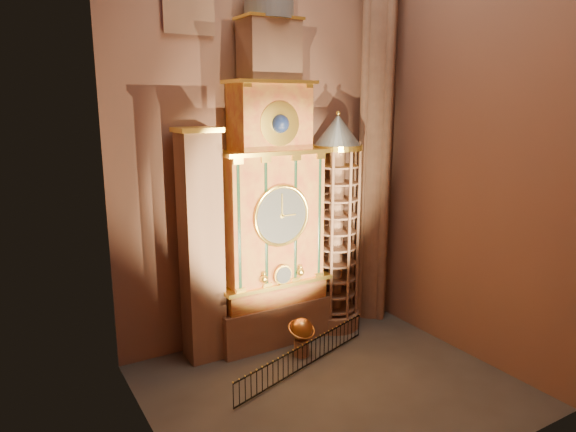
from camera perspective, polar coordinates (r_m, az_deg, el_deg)
floor at (r=21.83m, az=4.81°, el=-18.38°), size 14.00×14.00×0.00m
wall_back at (r=23.86m, az=-3.25°, el=12.03°), size 22.00×0.00×22.00m
wall_left at (r=15.69m, az=-16.17°, el=11.34°), size 0.00×22.00×22.00m
wall_right at (r=23.55m, az=19.64°, el=11.34°), size 0.00×22.00×22.00m
astronomical_clock at (r=23.39m, az=-1.94°, el=1.38°), size 5.60×2.41×16.70m
portrait_tower at (r=22.37m, az=-9.61°, el=-3.34°), size 1.80×1.60×10.20m
stair_turret at (r=25.31m, az=5.34°, el=-1.08°), size 2.50×2.50×10.80m
gothic_pier at (r=26.45m, az=9.87°, el=11.92°), size 2.04×2.04×22.00m
celestial_globe at (r=23.58m, az=1.52°, el=-12.91°), size 1.33×1.26×1.78m
iron_railing at (r=22.75m, az=1.86°, el=-15.29°), size 7.88×2.59×1.07m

